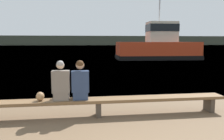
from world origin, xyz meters
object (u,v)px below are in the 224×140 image
(bench_main, at_px, (98,102))
(person_right, at_px, (80,83))
(person_left, at_px, (61,83))
(tugboat_red, at_px, (158,48))
(shopping_bag, at_px, (40,96))

(bench_main, relative_size, person_right, 6.75)
(person_right, bearing_deg, person_left, 179.92)
(bench_main, height_order, tugboat_red, tugboat_red)
(person_right, height_order, tugboat_red, tugboat_red)
(bench_main, xyz_separation_m, person_left, (-0.93, 0.01, 0.51))
(person_right, relative_size, tugboat_red, 0.11)
(person_right, distance_m, shopping_bag, 1.05)
(shopping_bag, xyz_separation_m, tugboat_red, (9.41, 17.85, 0.71))
(person_left, bearing_deg, shopping_bag, -179.07)
(shopping_bag, bearing_deg, person_left, 0.93)
(person_left, bearing_deg, tugboat_red, 63.51)
(person_left, relative_size, shopping_bag, 4.49)
(person_right, xyz_separation_m, tugboat_red, (8.41, 17.85, 0.39))
(person_left, xyz_separation_m, tugboat_red, (8.90, 17.85, 0.40))
(person_left, relative_size, person_right, 1.00)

